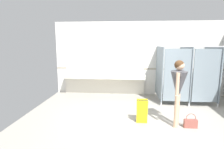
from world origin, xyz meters
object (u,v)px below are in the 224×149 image
(person_standing, at_px, (178,85))
(handbag, at_px, (191,123))
(wet_floor_sign, at_px, (142,111))
(soap_dispenser, at_px, (78,71))

(person_standing, xyz_separation_m, handbag, (0.33, -0.07, -0.94))
(wet_floor_sign, bearing_deg, handbag, -7.54)
(handbag, bearing_deg, soap_dispenser, 141.77)
(wet_floor_sign, bearing_deg, person_standing, -5.87)
(handbag, distance_m, soap_dispenser, 4.69)
(handbag, relative_size, wet_floor_sign, 0.58)
(wet_floor_sign, bearing_deg, soap_dispenser, 132.07)
(handbag, xyz_separation_m, soap_dispenser, (-3.63, 2.86, 0.81))
(handbag, bearing_deg, wet_floor_sign, 172.46)
(soap_dispenser, height_order, wet_floor_sign, soap_dispenser)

